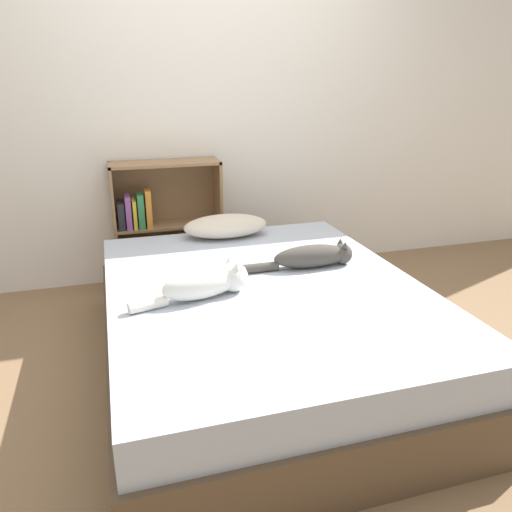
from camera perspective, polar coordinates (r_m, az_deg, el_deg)
ground_plane at (r=2.72m, az=0.94°, el=-12.20°), size 8.00×8.00×0.00m
wall_back at (r=3.71m, az=-5.99°, el=16.75°), size 8.00×0.06×2.50m
bed at (r=2.61m, az=0.97°, el=-7.99°), size 1.58×2.02×0.46m
pillow at (r=3.24m, az=-3.47°, el=3.45°), size 0.55×0.29×0.14m
cat_light at (r=2.36m, az=-5.45°, el=-3.02°), size 0.58×0.23×0.16m
cat_dark at (r=2.74m, az=6.66°, el=-0.01°), size 0.63×0.14×0.14m
bookshelf at (r=3.65m, az=-10.64°, el=3.96°), size 0.75×0.26×0.89m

